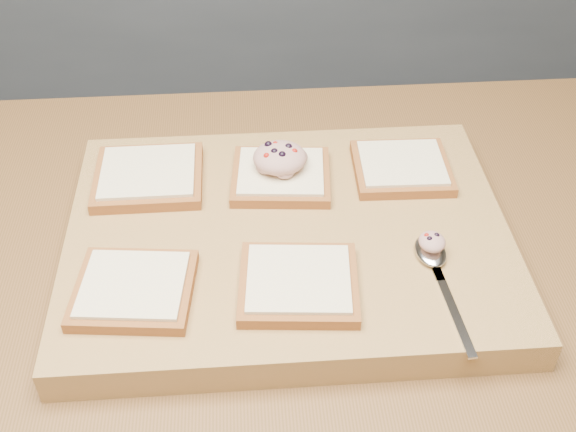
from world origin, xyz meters
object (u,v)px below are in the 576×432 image
object	(u,v)px
cutting_board	(288,240)
spoon	(434,259)
tuna_salad_dollop	(280,157)
bread_far_center	(281,176)

from	to	relation	value
cutting_board	spoon	size ratio (longest dim) A/B	2.96
cutting_board	spoon	world-z (taller)	spoon
cutting_board	tuna_salad_dollop	distance (m)	0.10
cutting_board	spoon	bearing A→B (deg)	-24.37
bread_far_center	tuna_salad_dollop	bearing A→B (deg)	100.53
bread_far_center	spoon	bearing A→B (deg)	-45.02
cutting_board	tuna_salad_dollop	size ratio (longest dim) A/B	7.69
bread_far_center	tuna_salad_dollop	world-z (taller)	tuna_salad_dollop
tuna_salad_dollop	cutting_board	bearing A→B (deg)	-87.91
bread_far_center	tuna_salad_dollop	distance (m)	0.02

